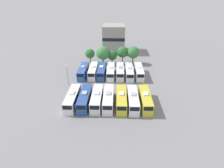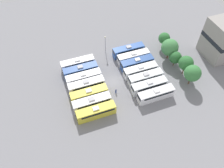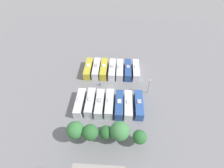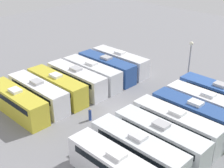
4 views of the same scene
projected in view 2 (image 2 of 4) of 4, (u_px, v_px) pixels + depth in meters
The scene contains 22 objects.
ground_plane at pixel (114, 82), 66.25m from camera, with size 116.24×116.24×0.00m, color gray.
bus_0 at pixel (78, 63), 68.73m from camera, with size 2.59×10.53×3.51m.
bus_1 at pixel (81, 70), 66.83m from camera, with size 2.59×10.53×3.51m.
bus_2 at pixel (84, 78), 64.95m from camera, with size 2.59×10.53×3.51m.
bus_3 at pixel (86, 85), 63.15m from camera, with size 2.59×10.53×3.51m.
bus_4 at pixel (89, 94), 61.10m from camera, with size 2.59×10.53×3.51m.
bus_5 at pixel (92, 102), 59.29m from camera, with size 2.59×10.53×3.51m.
bus_6 at pixel (96, 112), 57.41m from camera, with size 2.59×10.53×3.51m.
bus_7 at pixel (129, 50), 72.62m from camera, with size 2.59×10.53×3.51m.
bus_8 at pixel (133, 57), 70.62m from camera, with size 2.59×10.53×3.51m.
bus_9 at pixel (137, 63), 68.85m from camera, with size 2.59×10.53×3.51m.
bus_10 at pixel (140, 70), 66.86m from camera, with size 2.59×10.53×3.51m.
bus_11 at pixel (146, 78), 64.98m from camera, with size 2.59×10.53×3.51m.
bus_12 at pixel (149, 86), 63.00m from camera, with size 2.59×10.53×3.51m.
bus_13 at pixel (156, 94), 61.08m from camera, with size 2.59×10.53×3.51m.
worker_person at pixel (116, 91), 63.04m from camera, with size 0.36×0.36×1.62m.
light_pole at pixel (105, 41), 71.07m from camera, with size 0.60×0.60×6.67m.
tree_0 at pixel (164, 38), 73.34m from camera, with size 3.90×3.90×5.78m.
tree_1 at pixel (170, 47), 69.32m from camera, with size 5.46×5.46×7.29m.
tree_2 at pixel (175, 57), 67.89m from camera, with size 3.87×3.87×5.46m.
tree_3 at pixel (186, 63), 64.69m from camera, with size 4.46×4.46×6.91m.
tree_4 at pixel (193, 73), 62.06m from camera, with size 4.86×4.86×7.16m.
Camera 2 is at (39.86, -15.05, 50.75)m, focal length 35.00 mm.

